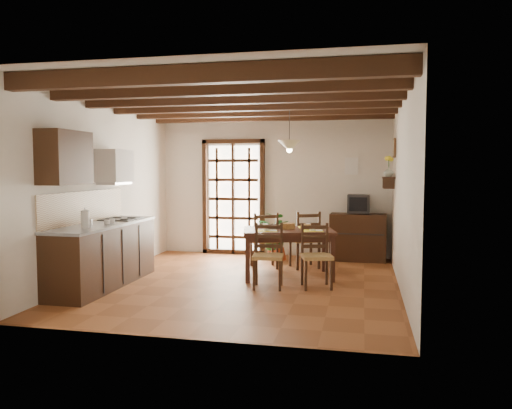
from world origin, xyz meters
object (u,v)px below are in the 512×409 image
(chair_far_right, at_px, (305,250))
(pendant_lamp, at_px, (289,145))
(kitchen_counter, at_px, (103,254))
(chair_near_right, at_px, (316,268))
(dining_table, at_px, (288,235))
(potted_plant, at_px, (276,229))
(chair_near_left, at_px, (268,268))
(chair_far_left, at_px, (264,250))
(sideboard, at_px, (358,237))
(crt_tv, at_px, (359,204))

(chair_far_right, xyz_separation_m, pendant_lamp, (-0.18, -0.67, 1.77))
(kitchen_counter, bearing_deg, chair_near_right, 10.32)
(dining_table, bearing_deg, potted_plant, 93.47)
(chair_near_left, height_order, chair_near_right, chair_near_left)
(pendant_lamp, bearing_deg, chair_near_right, -54.70)
(chair_far_right, bearing_deg, chair_far_left, -14.43)
(chair_far_right, height_order, sideboard, chair_far_right)
(chair_near_right, bearing_deg, kitchen_counter, 174.67)
(dining_table, bearing_deg, pendant_lamp, 76.55)
(dining_table, distance_m, potted_plant, 1.50)
(chair_near_right, xyz_separation_m, pendant_lamp, (-0.50, 0.71, 1.79))
(chair_far_left, bearing_deg, chair_near_right, 106.75)
(sideboard, height_order, pendant_lamp, pendant_lamp)
(chair_near_right, height_order, chair_far_right, chair_far_right)
(sideboard, bearing_deg, kitchen_counter, -139.49)
(chair_near_right, relative_size, potted_plant, 0.49)
(chair_near_right, distance_m, crt_tv, 2.46)
(dining_table, height_order, crt_tv, crt_tv)
(pendant_lamp, bearing_deg, chair_far_left, 134.44)
(chair_near_right, height_order, pendant_lamp, pendant_lamp)
(chair_near_left, relative_size, chair_near_right, 1.01)
(kitchen_counter, height_order, dining_table, kitchen_counter)
(dining_table, relative_size, chair_far_right, 1.59)
(chair_far_left, distance_m, sideboard, 1.89)
(chair_near_left, bearing_deg, chair_far_right, 71.33)
(chair_far_left, xyz_separation_m, pendant_lamp, (0.50, -0.51, 1.78))
(dining_table, bearing_deg, sideboard, 43.85)
(chair_far_left, relative_size, sideboard, 0.94)
(chair_near_left, height_order, potted_plant, potted_plant)
(chair_near_left, xyz_separation_m, chair_far_left, (-0.33, 1.39, 0.01))
(crt_tv, xyz_separation_m, pendant_lamp, (-1.07, -1.55, 1.02))
(crt_tv, relative_size, potted_plant, 0.22)
(chair_near_left, xyz_separation_m, chair_far_right, (0.35, 1.55, 0.02))
(chair_near_right, bearing_deg, chair_near_left, 177.79)
(potted_plant, bearing_deg, dining_table, -73.08)
(dining_table, bearing_deg, chair_near_right, -63.98)
(chair_far_left, relative_size, pendant_lamp, 1.14)
(chair_near_left, height_order, chair_far_right, chair_far_right)
(dining_table, height_order, chair_far_right, chair_far_right)
(pendant_lamp, bearing_deg, chair_far_right, 75.30)
(chair_near_left, relative_size, pendant_lamp, 1.09)
(chair_far_right, bearing_deg, potted_plant, -74.99)
(sideboard, bearing_deg, chair_near_right, -101.49)
(dining_table, distance_m, chair_near_right, 0.88)
(pendant_lamp, bearing_deg, kitchen_counter, -153.46)
(chair_far_right, bearing_deg, pendant_lamp, 47.42)
(chair_near_left, xyz_separation_m, crt_tv, (1.24, 2.43, 0.77))
(chair_far_left, distance_m, pendant_lamp, 1.92)
(potted_plant, bearing_deg, chair_near_right, -65.32)
(chair_far_right, height_order, pendant_lamp, pendant_lamp)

